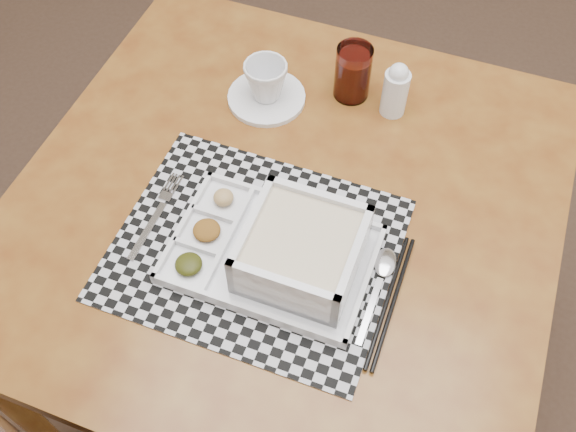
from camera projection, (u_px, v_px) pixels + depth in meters
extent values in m
cube|color=#56260F|center=(285.00, 205.00, 1.12)|extent=(1.03, 1.03, 0.04)
cylinder|color=#56260F|center=(16.00, 407.00, 1.27)|extent=(0.05, 0.05, 0.65)
cylinder|color=#56260F|center=(195.00, 117.00, 1.70)|extent=(0.05, 0.05, 0.65)
cylinder|color=#56260F|center=(508.00, 206.00, 1.54)|extent=(0.05, 0.05, 0.65)
cube|color=#56260F|center=(192.00, 430.00, 0.95)|extent=(0.79, 0.12, 0.07)
cube|color=#56260F|center=(351.00, 79.00, 1.37)|extent=(0.79, 0.12, 0.07)
cube|color=#56260F|center=(94.00, 163.00, 1.24)|extent=(0.12, 0.79, 0.07)
cube|color=#56260F|center=(504.00, 291.00, 1.08)|extent=(0.12, 0.79, 0.07)
cube|color=#A6A6AE|center=(255.00, 249.00, 1.04)|extent=(0.49, 0.42, 0.00)
cube|color=silver|center=(272.00, 256.00, 1.03)|extent=(0.34, 0.26, 0.01)
cube|color=silver|center=(295.00, 202.00, 1.08)|extent=(0.32, 0.05, 0.01)
cube|color=silver|center=(246.00, 309.00, 0.96)|extent=(0.32, 0.05, 0.01)
cube|color=silver|center=(183.00, 224.00, 1.05)|extent=(0.03, 0.22, 0.01)
cube|color=silver|center=(366.00, 283.00, 0.99)|extent=(0.03, 0.22, 0.01)
cube|color=silver|center=(229.00, 238.00, 1.04)|extent=(0.03, 0.20, 0.01)
cube|color=silver|center=(196.00, 247.00, 1.03)|extent=(0.08, 0.02, 0.01)
cube|color=silver|center=(213.00, 214.00, 1.06)|extent=(0.08, 0.02, 0.01)
ellipsoid|color=black|center=(189.00, 264.00, 1.00)|extent=(0.04, 0.04, 0.02)
ellipsoid|color=#45290B|center=(207.00, 230.00, 1.04)|extent=(0.05, 0.05, 0.02)
ellipsoid|color=olive|center=(223.00, 197.00, 1.07)|extent=(0.03, 0.03, 0.02)
cube|color=silver|center=(301.00, 262.00, 1.01)|extent=(0.19, 0.19, 0.01)
cube|color=silver|center=(319.00, 209.00, 1.02)|extent=(0.17, 0.03, 0.09)
cube|color=silver|center=(283.00, 294.00, 0.94)|extent=(0.17, 0.03, 0.09)
cube|color=silver|center=(252.00, 234.00, 1.00)|extent=(0.03, 0.17, 0.09)
cube|color=silver|center=(352.00, 266.00, 0.96)|extent=(0.03, 0.17, 0.09)
cube|color=#C6B693|center=(302.00, 251.00, 0.98)|extent=(0.17, 0.17, 0.07)
cube|color=#B8B7BE|center=(145.00, 230.00, 1.06)|extent=(0.03, 0.12, 0.00)
cube|color=#B8B7BE|center=(166.00, 196.00, 1.10)|extent=(0.02, 0.02, 0.00)
cube|color=#B8B7BE|center=(169.00, 182.00, 1.12)|extent=(0.01, 0.04, 0.00)
cube|color=#B8B7BE|center=(172.00, 183.00, 1.12)|extent=(0.01, 0.04, 0.00)
cube|color=#B8B7BE|center=(175.00, 184.00, 1.12)|extent=(0.01, 0.04, 0.00)
cube|color=#B8B7BE|center=(178.00, 185.00, 1.11)|extent=(0.01, 0.04, 0.00)
cube|color=#B8B7BE|center=(370.00, 311.00, 0.98)|extent=(0.02, 0.12, 0.00)
ellipsoid|color=#B8B7BE|center=(386.00, 262.00, 1.02)|extent=(0.04, 0.06, 0.01)
cylinder|color=black|center=(387.00, 300.00, 0.99)|extent=(0.04, 0.24, 0.01)
cylinder|color=black|center=(394.00, 302.00, 0.98)|extent=(0.04, 0.24, 0.01)
cylinder|color=silver|center=(267.00, 97.00, 1.23)|extent=(0.15, 0.15, 0.01)
imported|color=silver|center=(266.00, 81.00, 1.20)|extent=(0.08, 0.08, 0.08)
cylinder|color=white|center=(353.00, 72.00, 1.20)|extent=(0.07, 0.07, 0.11)
cylinder|color=#3C0804|center=(352.00, 77.00, 1.21)|extent=(0.06, 0.06, 0.09)
cylinder|color=silver|center=(395.00, 93.00, 1.18)|extent=(0.05, 0.05, 0.09)
sphere|color=silver|center=(399.00, 73.00, 1.14)|extent=(0.04, 0.04, 0.04)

